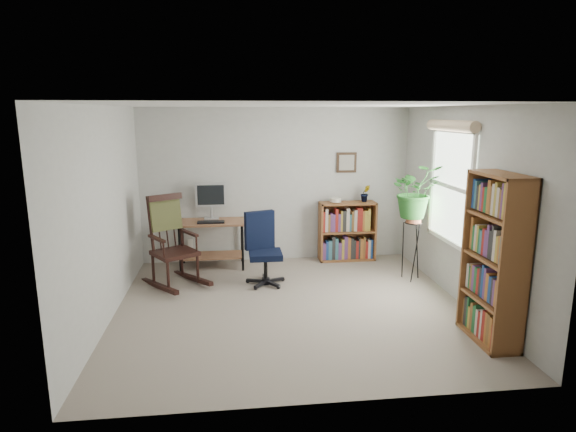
{
  "coord_description": "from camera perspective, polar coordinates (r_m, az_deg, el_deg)",
  "views": [
    {
      "loc": [
        -0.69,
        -5.45,
        2.32
      ],
      "look_at": [
        0.0,
        0.4,
        1.05
      ],
      "focal_mm": 30.0,
      "sensor_mm": 36.0,
      "label": 1
    }
  ],
  "objects": [
    {
      "name": "office_chair",
      "position": [
        6.56,
        -2.69,
        -3.92
      ],
      "size": [
        0.7,
        0.7,
        1.01
      ],
      "primitive_type": null,
      "rotation": [
        0.0,
        0.0,
        0.33
      ],
      "color": "black",
      "rests_on": "floor"
    },
    {
      "name": "wall_left",
      "position": [
        5.74,
        -20.8,
        0.11
      ],
      "size": [
        0.0,
        4.0,
        2.4
      ],
      "primitive_type": "cube",
      "color": "#B3B3AF",
      "rests_on": "ground"
    },
    {
      "name": "wall_back",
      "position": [
        7.57,
        -1.42,
        3.65
      ],
      "size": [
        4.2,
        0.0,
        2.4
      ],
      "primitive_type": "cube",
      "color": "#B3B3AF",
      "rests_on": "ground"
    },
    {
      "name": "low_bookshelf",
      "position": [
        7.72,
        7.02,
        -1.8
      ],
      "size": [
        0.89,
        0.3,
        0.94
      ],
      "primitive_type": null,
      "color": "brown",
      "rests_on": "floor"
    },
    {
      "name": "rocking_chair",
      "position": [
        6.66,
        -13.33,
        -2.86
      ],
      "size": [
        1.14,
        1.27,
        1.26
      ],
      "primitive_type": null,
      "rotation": [
        0.0,
        0.0,
        0.58
      ],
      "color": "black",
      "rests_on": "floor"
    },
    {
      "name": "tall_bookshelf",
      "position": [
        5.29,
        23.25,
        -4.75
      ],
      "size": [
        0.33,
        0.76,
        1.74
      ],
      "primitive_type": null,
      "color": "brown",
      "rests_on": "floor"
    },
    {
      "name": "keyboard",
      "position": [
        7.21,
        -9.12,
        -0.72
      ],
      "size": [
        0.4,
        0.15,
        0.02
      ],
      "primitive_type": "cube",
      "color": "black",
      "rests_on": "desk"
    },
    {
      "name": "desk",
      "position": [
        7.42,
        -8.99,
        -3.31
      ],
      "size": [
        1.0,
        0.55,
        0.72
      ],
      "primitive_type": null,
      "color": "#936041",
      "rests_on": "floor"
    },
    {
      "name": "window",
      "position": [
        6.44,
        18.66,
        3.31
      ],
      "size": [
        0.12,
        1.2,
        1.5
      ],
      "primitive_type": null,
      "color": "white",
      "rests_on": "wall_right"
    },
    {
      "name": "wall_front",
      "position": [
        3.69,
        4.39,
        -5.53
      ],
      "size": [
        4.2,
        0.0,
        2.4
      ],
      "primitive_type": "cube",
      "color": "#B3B3AF",
      "rests_on": "ground"
    },
    {
      "name": "ceiling",
      "position": [
        5.49,
        0.5,
        13.0
      ],
      "size": [
        4.2,
        4.0,
        0.0
      ],
      "primitive_type": "cube",
      "color": "silver",
      "rests_on": "ground"
    },
    {
      "name": "wall_right",
      "position": [
        6.22,
        20.04,
        1.06
      ],
      "size": [
        0.0,
        4.0,
        2.4
      ],
      "primitive_type": "cube",
      "color": "#B3B3AF",
      "rests_on": "ground"
    },
    {
      "name": "monitor",
      "position": [
        7.42,
        -9.11,
        1.74
      ],
      "size": [
        0.46,
        0.16,
        0.56
      ],
      "primitive_type": null,
      "color": "#B1B1B5",
      "rests_on": "desk"
    },
    {
      "name": "plant_stand",
      "position": [
        6.97,
        14.48,
        -3.5
      ],
      "size": [
        0.28,
        0.28,
        0.97
      ],
      "primitive_type": null,
      "rotation": [
        0.0,
        0.0,
        0.03
      ],
      "color": "black",
      "rests_on": "floor"
    },
    {
      "name": "potted_plant_small",
      "position": [
        7.69,
        9.13,
        2.09
      ],
      "size": [
        0.13,
        0.24,
        0.11
      ],
      "primitive_type": "imported",
      "color": "#215C20",
      "rests_on": "low_bookshelf"
    },
    {
      "name": "floor",
      "position": [
        5.96,
        0.46,
        -10.73
      ],
      "size": [
        4.2,
        4.0,
        0.0
      ],
      "primitive_type": "cube",
      "color": "gray",
      "rests_on": "ground"
    },
    {
      "name": "spider_plant",
      "position": [
        6.76,
        14.99,
        5.87
      ],
      "size": [
        1.69,
        1.88,
        1.46
      ],
      "primitive_type": "imported",
      "color": "#215C20",
      "rests_on": "plant_stand"
    },
    {
      "name": "framed_picture",
      "position": [
        7.68,
        6.96,
        6.3
      ],
      "size": [
        0.32,
        0.04,
        0.32
      ],
      "primitive_type": null,
      "color": "black",
      "rests_on": "wall_back"
    }
  ]
}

